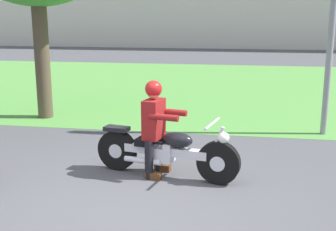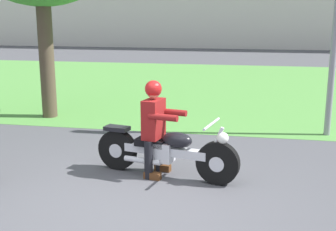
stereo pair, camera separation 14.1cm
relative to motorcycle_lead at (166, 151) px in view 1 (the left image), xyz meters
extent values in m
plane|color=#4C4C51|center=(-0.25, -1.10, -0.38)|extent=(120.00, 120.00, 0.00)
cube|color=#549342|center=(-0.25, 8.32, -0.37)|extent=(60.00, 12.00, 0.01)
cylinder|color=black|center=(0.75, -0.15, -0.08)|extent=(0.61, 0.24, 0.60)
cylinder|color=silver|center=(0.75, -0.15, -0.08)|extent=(0.23, 0.18, 0.21)
cylinder|color=black|center=(-0.77, 0.16, -0.08)|extent=(0.61, 0.24, 0.60)
cylinder|color=silver|center=(-0.77, 0.16, -0.08)|extent=(0.23, 0.18, 0.21)
cube|color=silver|center=(-0.01, 0.00, 0.00)|extent=(1.24, 0.39, 0.12)
cube|color=silver|center=(-0.06, 0.01, -0.02)|extent=(0.36, 0.30, 0.28)
ellipsoid|color=black|center=(0.17, -0.03, 0.18)|extent=(0.48, 0.32, 0.22)
cube|color=black|center=(-0.22, 0.05, 0.10)|extent=(0.48, 0.32, 0.10)
cube|color=black|center=(-0.77, 0.16, 0.25)|extent=(0.39, 0.27, 0.06)
cylinder|color=silver|center=(0.70, -0.14, 0.17)|extent=(0.26, 0.10, 0.53)
cylinder|color=silver|center=(0.66, -0.13, 0.46)|extent=(0.17, 0.65, 0.04)
sphere|color=white|center=(0.81, -0.17, 0.28)|extent=(0.16, 0.16, 0.16)
cylinder|color=silver|center=(-0.33, -0.07, -0.14)|extent=(0.55, 0.19, 0.08)
cylinder|color=black|center=(-0.15, 0.22, -0.10)|extent=(0.12, 0.12, 0.55)
cube|color=#593319|center=(-0.09, 0.20, -0.33)|extent=(0.26, 0.15, 0.10)
cylinder|color=black|center=(-0.22, -0.14, -0.10)|extent=(0.12, 0.12, 0.55)
cube|color=#593319|center=(-0.16, -0.15, -0.33)|extent=(0.26, 0.15, 0.10)
cube|color=maroon|center=(-0.18, 0.04, 0.45)|extent=(0.29, 0.42, 0.56)
cylinder|color=maroon|center=(0.07, 0.16, 0.53)|extent=(0.43, 0.17, 0.09)
cylinder|color=maroon|center=(0.00, -0.17, 0.53)|extent=(0.43, 0.17, 0.09)
sphere|color=#D8A884|center=(-0.18, 0.04, 0.85)|extent=(0.20, 0.20, 0.20)
sphere|color=#B21919|center=(-0.18, 0.04, 0.88)|extent=(0.24, 0.24, 0.24)
cylinder|color=brown|center=(-3.33, 3.18, 0.92)|extent=(0.33, 0.33, 2.60)
camera|label=1|loc=(1.04, -5.85, 1.90)|focal=46.81mm
camera|label=2|loc=(1.17, -5.83, 1.90)|focal=46.81mm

